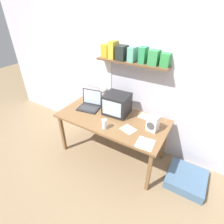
{
  "coord_description": "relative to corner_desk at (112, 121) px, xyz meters",
  "views": [
    {
      "loc": [
        1.1,
        -1.82,
        2.17
      ],
      "look_at": [
        0.0,
        0.0,
        0.82
      ],
      "focal_mm": 28.0,
      "sensor_mm": 36.0,
      "label": 1
    }
  ],
  "objects": [
    {
      "name": "space_heater",
      "position": [
        0.61,
        0.03,
        0.17
      ],
      "size": [
        0.16,
        0.14,
        0.22
      ],
      "rotation": [
        0.0,
        0.0,
        -0.14
      ],
      "color": "white",
      "rests_on": "corner_desk"
    },
    {
      "name": "loose_paper_near_monitor",
      "position": [
        0.43,
        0.28,
        0.06
      ],
      "size": [
        0.22,
        0.17,
        0.0
      ],
      "rotation": [
        0.0,
        0.0,
        -0.04
      ],
      "color": "white",
      "rests_on": "corner_desk"
    },
    {
      "name": "back_wall",
      "position": [
        -0.0,
        0.5,
        0.64
      ],
      "size": [
        5.6,
        0.24,
        2.6
      ],
      "color": "silver",
      "rests_on": "ground_plane"
    },
    {
      "name": "crt_monitor",
      "position": [
        -0.01,
        0.15,
        0.21
      ],
      "size": [
        0.38,
        0.36,
        0.31
      ],
      "rotation": [
        0.0,
        0.0,
        0.06
      ],
      "color": "#232326",
      "rests_on": "corner_desk"
    },
    {
      "name": "loose_paper_near_laptop",
      "position": [
        0.63,
        -0.27,
        0.06
      ],
      "size": [
        0.22,
        0.23,
        0.0
      ],
      "rotation": [
        0.0,
        0.0,
        0.09
      ],
      "color": "white",
      "rests_on": "corner_desk"
    },
    {
      "name": "desk_lamp",
      "position": [
        -0.27,
        0.22,
        0.32
      ],
      "size": [
        0.12,
        0.19,
        0.36
      ],
      "rotation": [
        0.0,
        0.0,
        0.03
      ],
      "color": "silver",
      "rests_on": "corner_desk"
    },
    {
      "name": "ground_plane",
      "position": [
        0.0,
        0.0,
        -0.67
      ],
      "size": [
        12.0,
        12.0,
        0.0
      ],
      "primitive_type": "plane",
      "color": "#917756"
    },
    {
      "name": "corner_desk",
      "position": [
        0.0,
        0.0,
        0.0
      ],
      "size": [
        1.62,
        0.79,
        0.72
      ],
      "color": "brown",
      "rests_on": "ground_plane"
    },
    {
      "name": "floor_cushion",
      "position": [
        1.18,
        0.06,
        -0.6
      ],
      "size": [
        0.51,
        0.51,
        0.13
      ],
      "color": "slate",
      "rests_on": "ground_plane"
    },
    {
      "name": "open_notebook",
      "position": [
        0.33,
        -0.13,
        0.06
      ],
      "size": [
        0.22,
        0.2,
        0.0
      ],
      "rotation": [
        0.0,
        0.0,
        -0.29
      ],
      "color": "silver",
      "rests_on": "corner_desk"
    },
    {
      "name": "laptop",
      "position": [
        -0.46,
        0.09,
        0.13
      ],
      "size": [
        0.38,
        0.34,
        0.27
      ],
      "rotation": [
        0.0,
        0.0,
        0.18
      ],
      "color": "#232326",
      "rests_on": "corner_desk"
    },
    {
      "name": "juice_glass",
      "position": [
        0.04,
        -0.26,
        0.12
      ],
      "size": [
        0.07,
        0.07,
        0.13
      ],
      "color": "white",
      "rests_on": "corner_desk"
    }
  ]
}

